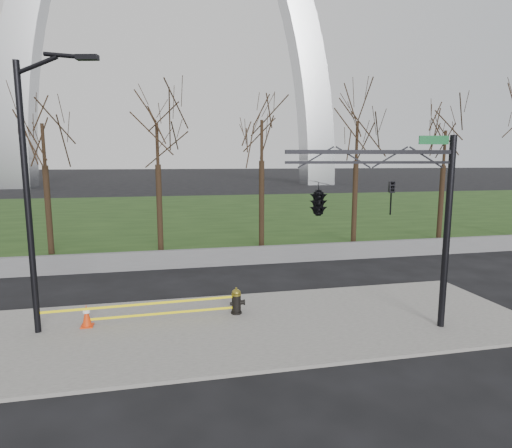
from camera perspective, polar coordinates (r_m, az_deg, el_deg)
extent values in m
plane|color=black|center=(13.78, -0.23, -13.78)|extent=(500.00, 500.00, 0.00)
cube|color=slate|center=(13.76, -0.23, -13.58)|extent=(18.00, 6.00, 0.10)
cube|color=#1D3714|center=(42.86, -8.62, 1.57)|extent=(120.00, 40.00, 0.06)
cube|color=#59595B|center=(21.18, -4.76, -4.49)|extent=(60.00, 0.30, 0.90)
cylinder|color=black|center=(14.58, -2.68, -11.93)|extent=(0.37, 0.37, 0.07)
cylinder|color=black|center=(14.48, -2.69, -10.85)|extent=(0.28, 0.28, 0.65)
cylinder|color=black|center=(14.48, -1.78, -10.61)|extent=(0.23, 0.19, 0.17)
cylinder|color=black|center=(14.46, -3.35, -10.79)|extent=(0.12, 0.12, 0.11)
cylinder|color=olive|center=(14.37, -2.70, -9.54)|extent=(0.33, 0.33, 0.07)
ellipsoid|color=olive|center=(14.35, -2.70, -9.30)|extent=(0.30, 0.30, 0.23)
cylinder|color=olive|center=(14.31, -2.71, -8.80)|extent=(0.07, 0.07, 0.09)
cube|color=red|center=(14.52, -21.99, -12.73)|extent=(0.37, 0.37, 0.04)
cone|color=red|center=(14.39, -22.07, -11.40)|extent=(0.29, 0.29, 0.67)
cylinder|color=white|center=(14.35, -22.10, -10.94)|extent=(0.21, 0.21, 0.10)
cylinder|color=black|center=(13.83, -28.65, 2.38)|extent=(0.18, 0.18, 8.00)
cylinder|color=black|center=(13.75, -27.78, 18.56)|extent=(1.25, 0.42, 0.56)
cylinder|color=black|center=(13.42, -24.50, 20.13)|extent=(1.20, 0.41, 0.22)
cube|color=black|center=(13.17, -21.99, 20.29)|extent=(0.64, 0.36, 0.14)
cylinder|color=black|center=(14.01, 24.54, -1.41)|extent=(0.20, 0.20, 6.00)
cube|color=black|center=(12.79, 15.28, 9.44)|extent=(4.97, 0.79, 0.12)
cube|color=black|center=(12.78, 15.23, 8.10)|extent=(4.97, 0.75, 0.08)
cube|color=#0C5926|center=(13.55, 23.06, 10.48)|extent=(0.90, 0.16, 0.25)
imported|color=black|center=(13.08, 17.94, 3.38)|extent=(0.19, 0.22, 1.00)
imported|color=black|center=(12.41, 8.49, 3.44)|extent=(0.86, 2.53, 1.00)
cube|color=#FFE90D|center=(14.12, -15.23, -10.51)|extent=(6.15, 0.26, 0.08)
cube|color=#FFE90D|center=(14.28, -12.33, -11.79)|extent=(4.77, 0.13, 0.08)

